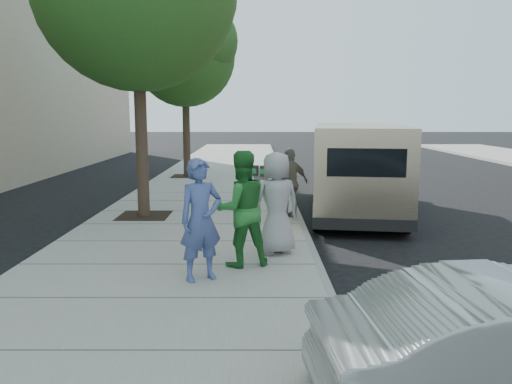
# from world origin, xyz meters

# --- Properties ---
(ground) EXTENTS (120.00, 120.00, 0.00)m
(ground) POSITION_xyz_m (0.00, 0.00, 0.00)
(ground) COLOR black
(ground) RESTS_ON ground
(sidewalk) EXTENTS (5.00, 60.00, 0.15)m
(sidewalk) POSITION_xyz_m (-1.00, 0.00, 0.07)
(sidewalk) COLOR gray
(sidewalk) RESTS_ON ground
(curb_face) EXTENTS (0.12, 60.00, 0.16)m
(curb_face) POSITION_xyz_m (1.44, 0.00, 0.07)
(curb_face) COLOR gray
(curb_face) RESTS_ON ground
(tree_far) EXTENTS (3.92, 3.80, 6.49)m
(tree_far) POSITION_xyz_m (-2.25, 10.00, 4.88)
(tree_far) COLOR black
(tree_far) RESTS_ON sidewalk
(parking_meter) EXTENTS (0.31, 0.20, 1.41)m
(parking_meter) POSITION_xyz_m (0.47, 0.61, 1.17)
(parking_meter) COLOR gray
(parking_meter) RESTS_ON sidewalk
(van) EXTENTS (2.82, 6.39, 2.30)m
(van) POSITION_xyz_m (3.00, 3.46, 1.22)
(van) COLOR #C3AB8C
(van) RESTS_ON ground
(person_officer) EXTENTS (0.79, 0.71, 1.81)m
(person_officer) POSITION_xyz_m (-0.40, -2.25, 1.05)
(person_officer) COLOR #455793
(person_officer) RESTS_ON sidewalk
(person_green_shirt) EXTENTS (1.09, 0.96, 1.87)m
(person_green_shirt) POSITION_xyz_m (0.16, -1.54, 1.08)
(person_green_shirt) COLOR #27782E
(person_green_shirt) RESTS_ON sidewalk
(person_gray_shirt) EXTENTS (1.03, 0.87, 1.79)m
(person_gray_shirt) POSITION_xyz_m (0.76, -0.84, 1.05)
(person_gray_shirt) COLOR #9FA0A2
(person_gray_shirt) RESTS_ON sidewalk
(person_striped_polo) EXTENTS (1.04, 0.83, 1.66)m
(person_striped_polo) POSITION_xyz_m (1.20, 2.17, 0.98)
(person_striped_polo) COLOR slate
(person_striped_polo) RESTS_ON sidewalk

